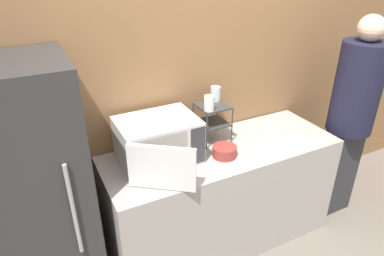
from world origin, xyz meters
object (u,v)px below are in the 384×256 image
(dish_rack, at_px, (212,115))
(refrigerator, at_px, (32,201))
(person, at_px, (352,111))
(bowl, at_px, (225,151))
(glass_front_left, at_px, (209,103))
(glass_back_right, at_px, (215,94))
(microwave, at_px, (158,141))

(dish_rack, bearing_deg, refrigerator, -174.48)
(person, bearing_deg, dish_rack, 165.30)
(bowl, distance_m, refrigerator, 1.31)
(glass_front_left, relative_size, refrigerator, 0.07)
(dish_rack, distance_m, glass_front_left, 0.17)
(bowl, bearing_deg, glass_back_right, 72.40)
(bowl, bearing_deg, glass_front_left, 99.87)
(glass_front_left, bearing_deg, bowl, -80.13)
(glass_front_left, distance_m, glass_back_right, 0.19)
(dish_rack, distance_m, person, 1.23)
(dish_rack, height_order, person, person)
(refrigerator, bearing_deg, glass_front_left, 2.75)
(glass_front_left, bearing_deg, dish_rack, 43.87)
(dish_rack, distance_m, refrigerator, 1.37)
(bowl, bearing_deg, dish_rack, 81.21)
(glass_back_right, height_order, refrigerator, refrigerator)
(dish_rack, relative_size, glass_front_left, 2.63)
(dish_rack, distance_m, glass_back_right, 0.17)
(glass_back_right, bearing_deg, dish_rack, -131.61)
(glass_front_left, xyz_separation_m, bowl, (0.03, -0.18, -0.32))
(refrigerator, bearing_deg, bowl, -5.42)
(person, height_order, refrigerator, person)
(microwave, bearing_deg, dish_rack, 10.62)
(dish_rack, height_order, refrigerator, refrigerator)
(glass_front_left, xyz_separation_m, person, (1.25, -0.24, -0.23))
(bowl, relative_size, person, 0.10)
(dish_rack, xyz_separation_m, glass_back_right, (0.06, 0.07, 0.14))
(glass_front_left, relative_size, glass_back_right, 1.00)
(microwave, bearing_deg, glass_front_left, 3.16)
(glass_back_right, bearing_deg, person, -18.86)
(microwave, xyz_separation_m, bowl, (0.45, -0.16, -0.12))
(microwave, relative_size, person, 0.37)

